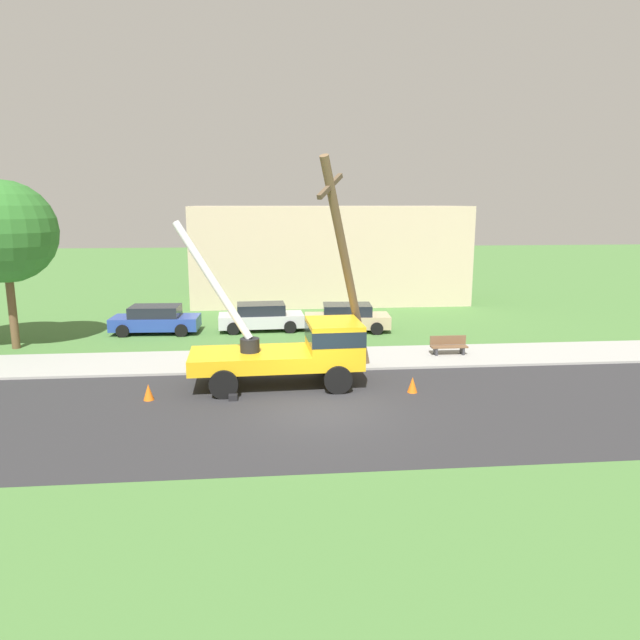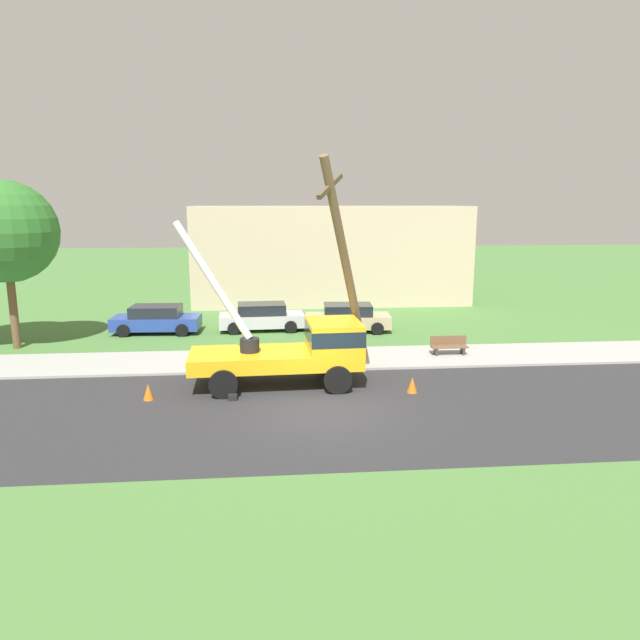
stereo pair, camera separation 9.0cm
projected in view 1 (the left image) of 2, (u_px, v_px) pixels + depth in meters
ground_plane at (301, 331)px, 30.40m from camera, size 120.00×120.00×0.00m
road_asphalt at (323, 411)px, 18.69m from camera, size 80.00×8.85×0.01m
sidewalk_strip at (309, 359)px, 24.71m from camera, size 80.00×3.50×0.10m
utility_truck at (299, 347)px, 21.16m from camera, size 6.85×3.21×5.98m
leaning_utility_pole at (347, 268)px, 21.43m from camera, size 2.59×3.82×8.26m
traffic_cone_ahead at (412, 385)px, 20.46m from camera, size 0.36×0.36×0.56m
traffic_cone_behind at (148, 392)px, 19.66m from camera, size 0.36×0.36×0.56m
parked_sedan_blue at (156, 319)px, 29.77m from camera, size 4.47×2.14×1.42m
parked_sedan_silver at (261, 317)px, 30.43m from camera, size 4.48×2.15×1.42m
parked_sedan_tan at (347, 318)px, 30.22m from camera, size 4.50×2.20×1.42m
park_bench at (449, 346)px, 25.25m from camera, size 1.60×0.45×0.90m
roadside_tree_near at (4, 232)px, 25.70m from camera, size 4.56×4.56×7.62m
lowrise_building_backdrop at (329, 254)px, 39.09m from camera, size 18.00×6.00×6.40m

